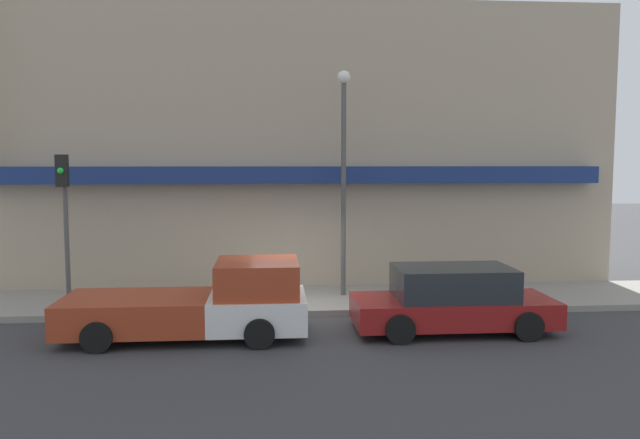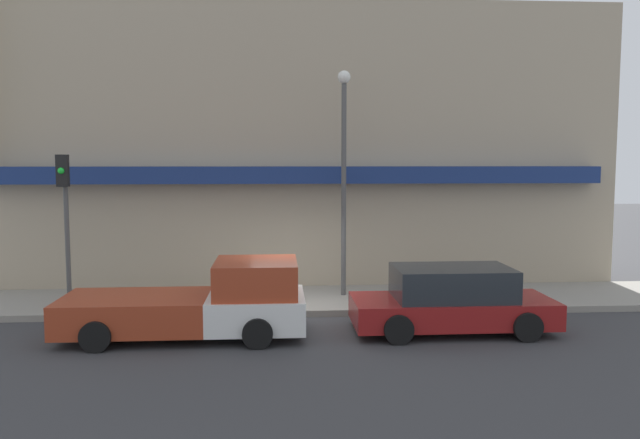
% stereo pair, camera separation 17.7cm
% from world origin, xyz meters
% --- Properties ---
extents(ground_plane, '(80.00, 80.00, 0.00)m').
position_xyz_m(ground_plane, '(0.00, 0.00, 0.00)').
color(ground_plane, '#38383A').
extents(sidewalk, '(36.00, 3.20, 0.17)m').
position_xyz_m(sidewalk, '(0.00, 1.60, 0.08)').
color(sidewalk, gray).
rests_on(sidewalk, ground).
extents(building, '(19.80, 3.80, 9.84)m').
position_xyz_m(building, '(-0.02, 4.68, 4.36)').
color(building, tan).
rests_on(building, ground).
extents(pickup_truck, '(5.39, 2.29, 1.71)m').
position_xyz_m(pickup_truck, '(-2.28, -1.53, 0.75)').
color(pickup_truck, white).
rests_on(pickup_truck, ground).
extents(parked_car, '(4.60, 2.08, 1.51)m').
position_xyz_m(parked_car, '(3.45, -1.53, 0.73)').
color(parked_car, maroon).
rests_on(parked_car, ground).
extents(fire_hydrant, '(0.21, 0.21, 0.63)m').
position_xyz_m(fire_hydrant, '(-2.20, 0.91, 0.48)').
color(fire_hydrant, yellow).
rests_on(fire_hydrant, sidewalk).
extents(street_lamp, '(0.36, 0.36, 6.25)m').
position_xyz_m(street_lamp, '(1.29, 1.83, 4.01)').
color(street_lamp, '#4C4C4C').
rests_on(street_lamp, sidewalk).
extents(traffic_light, '(0.28, 0.42, 3.94)m').
position_xyz_m(traffic_light, '(-5.90, 0.61, 2.86)').
color(traffic_light, '#4C4C4C').
rests_on(traffic_light, sidewalk).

